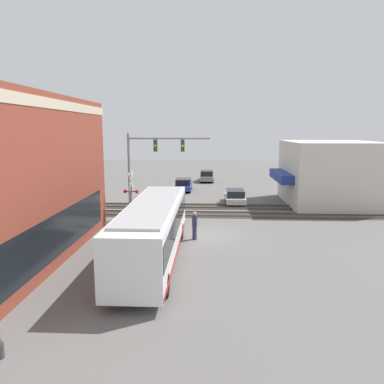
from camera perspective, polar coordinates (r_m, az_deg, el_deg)
The scene contains 11 objects.
ground_plane at distance 25.23m, azimuth 2.23°, elevation -6.52°, with size 120.00×120.00×0.00m, color #605E5B.
shop_building at distance 37.42m, azimuth 20.16°, elevation 2.75°, with size 9.32×9.05×5.86m.
city_bus at distance 20.12m, azimuth -5.90°, elevation -5.54°, with size 12.46×2.59×3.18m.
traffic_signal_gantry at distance 28.85m, azimuth -6.30°, elevation 5.17°, with size 0.42×6.32×6.70m.
crossing_signal at distance 28.85m, azimuth -9.27°, elevation 0.08°, with size 1.41×1.18×3.81m.
rail_track_near at distance 31.03m, azimuth 2.33°, elevation -3.40°, with size 2.60×60.00×0.15m.
rail_track_far at distance 34.16m, azimuth 2.37°, elevation -2.20°, with size 2.60×60.00×0.15m.
parked_car_silver at distance 35.70m, azimuth 6.57°, elevation -0.75°, with size 4.42×1.82×1.35m.
parked_car_blue at distance 42.70m, azimuth -1.31°, elevation 1.05°, with size 4.22×1.82×1.43m.
parked_car_grey at distance 50.59m, azimuth 2.27°, elevation 2.42°, with size 4.58×1.82×1.51m.
pedestrian_near_bus at distance 23.93m, azimuth 0.40°, elevation -5.09°, with size 0.34×0.34×1.81m.
Camera 1 is at (-24.24, -0.17, 6.99)m, focal length 35.00 mm.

